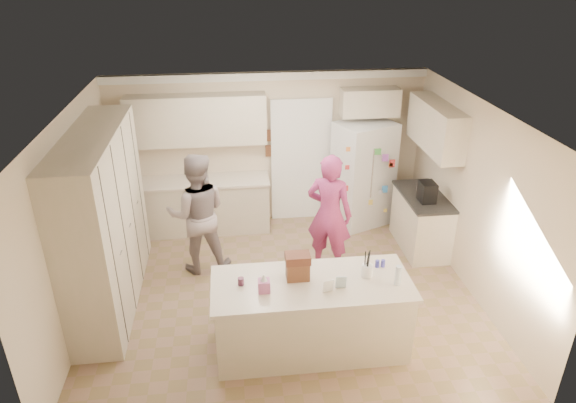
{
  "coord_description": "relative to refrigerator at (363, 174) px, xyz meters",
  "views": [
    {
      "loc": [
        -0.64,
        -5.86,
        4.29
      ],
      "look_at": [
        0.1,
        0.35,
        1.25
      ],
      "focal_mm": 32.0,
      "sensor_mm": 36.0,
      "label": 1
    }
  ],
  "objects": [
    {
      "name": "wall_front",
      "position": [
        -1.58,
        -4.28,
        0.4
      ],
      "size": [
        5.2,
        0.02,
        2.6
      ],
      "primitive_type": "cube",
      "color": "beige",
      "rests_on": "ground"
    },
    {
      "name": "greeting_card_a",
      "position": [
        -1.23,
        -3.27,
        0.11
      ],
      "size": [
        0.12,
        0.06,
        0.16
      ],
      "primitive_type": "cube",
      "rotation": [
        0.15,
        0.0,
        0.2
      ],
      "color": "white",
      "rests_on": "island_top"
    },
    {
      "name": "greeting_card_b",
      "position": [
        -1.08,
        -3.22,
        0.11
      ],
      "size": [
        0.12,
        0.05,
        0.16
      ],
      "primitive_type": "cube",
      "rotation": [
        0.15,
        0.0,
        -0.1
      ],
      "color": "silver",
      "rests_on": "island_top"
    },
    {
      "name": "refrigerator",
      "position": [
        0.0,
        0.0,
        0.0
      ],
      "size": [
        1.1,
        0.99,
        1.8
      ],
      "primitive_type": "cube",
      "rotation": [
        0.0,
        0.0,
        0.39
      ],
      "color": "white",
      "rests_on": "floor"
    },
    {
      "name": "back_countertop",
      "position": [
        -2.73,
        0.02,
        0.0
      ],
      "size": [
        2.24,
        0.63,
        0.04
      ],
      "primitive_type": "cube",
      "color": "beige",
      "rests_on": "back_base_cab"
    },
    {
      "name": "teen_boy",
      "position": [
        -2.73,
        -1.18,
        0.01
      ],
      "size": [
        0.91,
        0.72,
        1.82
      ],
      "primitive_type": "imported",
      "rotation": [
        0.0,
        0.0,
        3.18
      ],
      "color": "gray",
      "rests_on": "floor"
    },
    {
      "name": "shaker_salt",
      "position": [
        -0.56,
        -2.85,
        0.07
      ],
      "size": [
        0.05,
        0.05,
        0.09
      ],
      "primitive_type": "cylinder",
      "color": "#3B3AA6",
      "rests_on": "island_top"
    },
    {
      "name": "wall_right",
      "position": [
        1.03,
        -1.97,
        0.4
      ],
      "size": [
        0.02,
        4.6,
        2.6
      ],
      "primitive_type": "cube",
      "color": "beige",
      "rests_on": "ground"
    },
    {
      "name": "doorway_casing",
      "position": [
        -1.03,
        0.28,
        0.15
      ],
      "size": [
        1.02,
        0.03,
        2.22
      ],
      "primitive_type": "cube",
      "color": "white",
      "rests_on": "floor"
    },
    {
      "name": "jam_jar",
      "position": [
        -2.18,
        -3.02,
        0.07
      ],
      "size": [
        0.07,
        0.07,
        0.09
      ],
      "primitive_type": "cylinder",
      "color": "#59263F",
      "rests_on": "island_top"
    },
    {
      "name": "island_base",
      "position": [
        -1.38,
        -3.07,
        -0.46
      ],
      "size": [
        2.2,
        0.9,
        0.88
      ],
      "primitive_type": "cube",
      "color": "beige",
      "rests_on": "floor"
    },
    {
      "name": "wall_frame_upper",
      "position": [
        -1.56,
        0.3,
        0.65
      ],
      "size": [
        0.15,
        0.02,
        0.2
      ],
      "primitive_type": "cube",
      "color": "brown",
      "rests_on": "wall_back"
    },
    {
      "name": "right_base_cab",
      "position": [
        0.72,
        -0.97,
        -0.46
      ],
      "size": [
        0.6,
        1.2,
        0.88
      ],
      "primitive_type": "cube",
      "color": "beige",
      "rests_on": "floor"
    },
    {
      "name": "dollhouse_body",
      "position": [
        -1.53,
        -2.97,
        0.14
      ],
      "size": [
        0.26,
        0.18,
        0.22
      ],
      "primitive_type": "cube",
      "color": "brown",
      "rests_on": "island_top"
    },
    {
      "name": "crown_back",
      "position": [
        -1.58,
        0.29,
        1.63
      ],
      "size": [
        5.2,
        0.08,
        0.12
      ],
      "primitive_type": "cube",
      "color": "white",
      "rests_on": "wall_back"
    },
    {
      "name": "fridge_handle_l",
      "position": [
        -0.05,
        -0.37,
        0.15
      ],
      "size": [
        0.02,
        0.02,
        0.85
      ],
      "primitive_type": "cylinder",
      "color": "silver",
      "rests_on": "refrigerator"
    },
    {
      "name": "floor",
      "position": [
        -1.58,
        -1.97,
        -0.91
      ],
      "size": [
        5.2,
        4.6,
        0.02
      ],
      "primitive_type": "cube",
      "color": "#8D6C57",
      "rests_on": "ground"
    },
    {
      "name": "doorway_opening",
      "position": [
        -1.03,
        0.31,
        0.15
      ],
      "size": [
        0.9,
        0.06,
        2.1
      ],
      "primitive_type": "cube",
      "color": "black",
      "rests_on": "floor"
    },
    {
      "name": "fridge_handle_r",
      "position": [
        0.05,
        -0.37,
        0.15
      ],
      "size": [
        0.02,
        0.02,
        0.85
      ],
      "primitive_type": "cylinder",
      "color": "silver",
      "rests_on": "refrigerator"
    },
    {
      "name": "teen_girl",
      "position": [
        -0.85,
        -1.41,
        0.01
      ],
      "size": [
        0.79,
        0.69,
        1.82
      ],
      "primitive_type": "imported",
      "rotation": [
        0.0,
        0.0,
        2.67
      ],
      "color": "#BA3A77",
      "rests_on": "floor"
    },
    {
      "name": "fridge_seam",
      "position": [
        0.0,
        -0.35,
        0.0
      ],
      "size": [
        0.02,
        0.02,
        1.78
      ],
      "primitive_type": "cube",
      "color": "gray",
      "rests_on": "refrigerator"
    },
    {
      "name": "wall_back",
      "position": [
        -1.58,
        0.34,
        0.4
      ],
      "size": [
        5.2,
        0.02,
        2.6
      ],
      "primitive_type": "cube",
      "color": "beige",
      "rests_on": "ground"
    },
    {
      "name": "water_bottle",
      "position": [
        -0.43,
        -3.22,
        0.14
      ],
      "size": [
        0.07,
        0.07,
        0.24
      ],
      "primitive_type": "cylinder",
      "color": "silver",
      "rests_on": "island_top"
    },
    {
      "name": "ceiling",
      "position": [
        -1.58,
        -1.97,
        1.71
      ],
      "size": [
        5.2,
        4.6,
        0.02
      ],
      "primitive_type": "cube",
      "color": "white",
      "rests_on": "wall_back"
    },
    {
      "name": "right_upper_cab",
      "position": [
        0.85,
        -0.77,
        1.05
      ],
      "size": [
        0.35,
        1.5,
        0.7
      ],
      "primitive_type": "cube",
      "color": "beige",
      "rests_on": "wall_right"
    },
    {
      "name": "right_countertop",
      "position": [
        0.71,
        -0.97,
        0.0
      ],
      "size": [
        0.63,
        1.24,
        0.04
      ],
      "primitive_type": "cube",
      "color": "#2D2B28",
      "rests_on": "right_base_cab"
    },
    {
      "name": "fridge_magnets",
      "position": [
        0.0,
        -0.36,
        0.0
      ],
      "size": [
        0.76,
        0.02,
        1.44
      ],
      "primitive_type": null,
      "color": "tan",
      "rests_on": "refrigerator"
    },
    {
      "name": "island_top",
      "position": [
        -1.38,
        -3.07,
        0.0
      ],
      "size": [
        2.28,
        0.96,
        0.05
      ],
      "primitive_type": "cube",
      "color": "beige",
      "rests_on": "island_base"
    },
    {
      "name": "back_base_cab",
      "position": [
        -2.73,
        0.03,
        -0.46
      ],
      "size": [
        2.2,
        0.6,
        0.88
      ],
      "primitive_type": "cube",
      "color": "beige",
      "rests_on": "floor"
    },
    {
      "name": "back_upper_cab",
      "position": [
        -2.73,
        0.16,
        1.0
      ],
      "size": [
        2.2,
        0.35,
        0.8
      ],
      "primitive_type": "cube",
      "color": "beige",
      "rests_on": "wall_back"
    },
    {
      "name": "tissue_box",
      "position": [
        -1.93,
        -3.17,
        0.1
      ],
      "size": [
        0.13,
        0.13,
        0.14
      ],
      "primitive_type": "cube",
      "color": "#C2629C",
      "rests_on": "island_top"
    },
    {
      "name": "shaker_pepper",
      "position": [
        -0.49,
        -2.85,
        0.07
      ],
      "size": [
        0.05,
        0.05,
        0.09
      ],
      "primitive_type": "cylinder",
      "color": "#3B3AA6",
      "rests_on": "island_top"
    },
    {
      "name": "wall_left",
      "position": [
        -4.19,
        -1.97,
        0.4
      ],
      "size": [
        0.02,
        4.6,
        2.6
      ],
      "primitive_type": "cube",
      "color": "beige",
      "rests_on": "ground"
    },
    {
      "name": "wall_frame_lower",
      "position": [
        -1.56,
        0.3,
        0.38
      ],
      "size": [
        0.15,
        0.02,
        0.2
      ],
      "primitive_type": "cube",
      "color": "brown",
      "rests_on": "wall_back"
    },
    {
      "name": "pantry_bank",
      "position": [
        -3.88,
        -1.77,
        0.28
      ],
      "size": [
        0.6,
        2.6,
        2.35
      ],
      "primitive_type": "cube",
      "color": "beige",
      "rests_on": "floor"
    },
    {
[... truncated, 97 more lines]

